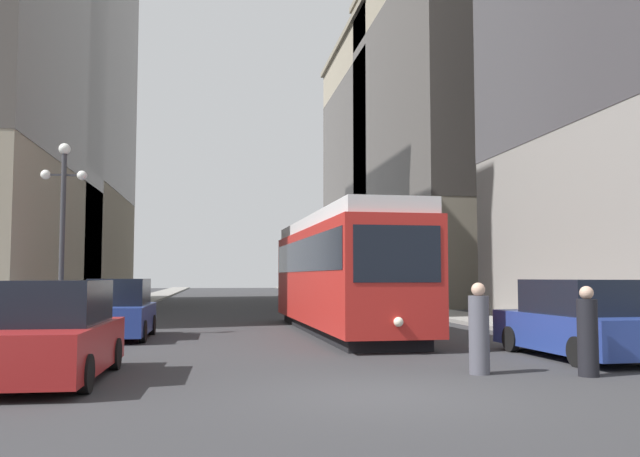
# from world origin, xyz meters

# --- Properties ---
(ground_plane) EXTENTS (200.00, 200.00, 0.00)m
(ground_plane) POSITION_xyz_m (0.00, 0.00, 0.00)
(ground_plane) COLOR #303033
(sidewalk_left) EXTENTS (2.63, 120.00, 0.15)m
(sidewalk_left) POSITION_xyz_m (-8.20, 40.00, 0.07)
(sidewalk_left) COLOR gray
(sidewalk_left) RESTS_ON ground
(sidewalk_right) EXTENTS (2.63, 120.00, 0.15)m
(sidewalk_right) POSITION_xyz_m (8.20, 40.00, 0.07)
(sidewalk_right) COLOR gray
(sidewalk_right) RESTS_ON ground
(streetcar) EXTENTS (2.99, 13.41, 3.89)m
(streetcar) POSITION_xyz_m (1.47, 11.77, 2.10)
(streetcar) COLOR black
(streetcar) RESTS_ON ground
(transit_bus) EXTENTS (2.65, 11.43, 3.45)m
(transit_bus) POSITION_xyz_m (4.82, 25.26, 1.95)
(transit_bus) COLOR black
(transit_bus) RESTS_ON ground
(parked_car_left_near) EXTENTS (1.91, 4.28, 1.82)m
(parked_car_left_near) POSITION_xyz_m (-5.59, 10.61, 0.84)
(parked_car_left_near) COLOR black
(parked_car_left_near) RESTS_ON ground
(parked_car_left_mid) EXTENTS (1.96, 4.55, 1.82)m
(parked_car_left_mid) POSITION_xyz_m (-5.59, 2.28, 0.84)
(parked_car_left_mid) COLOR black
(parked_car_left_mid) RESTS_ON ground
(parked_car_right_far) EXTENTS (2.07, 4.76, 1.82)m
(parked_car_right_far) POSITION_xyz_m (5.59, 4.01, 0.84)
(parked_car_right_far) COLOR black
(parked_car_right_far) RESTS_ON ground
(pedestrian_crossing_near) EXTENTS (0.40, 0.40, 1.77)m
(pedestrian_crossing_near) POSITION_xyz_m (2.38, 1.92, 0.82)
(pedestrian_crossing_near) COLOR #4C4C56
(pedestrian_crossing_near) RESTS_ON ground
(pedestrian_crossing_far) EXTENTS (0.38, 0.38, 1.71)m
(pedestrian_crossing_far) POSITION_xyz_m (4.31, 1.32, 0.80)
(pedestrian_crossing_far) COLOR black
(pedestrian_crossing_far) RESTS_ON ground
(lamp_post_left_near) EXTENTS (1.41, 0.36, 5.96)m
(lamp_post_left_near) POSITION_xyz_m (-7.49, 11.39, 4.03)
(lamp_post_left_near) COLOR #333338
(lamp_post_left_near) RESTS_ON sidewalk_left
(building_left_midblock) EXTENTS (15.02, 21.82, 31.44)m
(building_left_midblock) POSITION_xyz_m (-16.73, 36.45, 16.21)
(building_left_midblock) COLOR gray
(building_left_midblock) RESTS_ON ground
(building_right_corner) EXTENTS (13.43, 22.57, 26.63)m
(building_right_corner) POSITION_xyz_m (15.93, 37.13, 13.72)
(building_right_corner) COLOR gray
(building_right_corner) RESTS_ON ground
(building_right_far) EXTENTS (11.53, 22.84, 25.68)m
(building_right_far) POSITION_xyz_m (14.98, 54.05, 13.23)
(building_right_far) COLOR gray
(building_right_far) RESTS_ON ground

